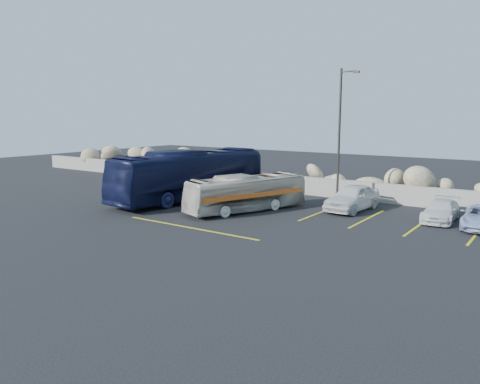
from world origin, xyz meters
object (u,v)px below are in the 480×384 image
Objects in this scene: car_a at (352,197)px; lamppost at (340,133)px; vintage_bus at (247,193)px; car_c at (441,211)px; tour_coach at (190,175)px.

lamppost is at bearing 150.50° from car_a.
vintage_bus reaches higher than car_c.
tour_coach is 10.20m from car_a.
car_c is at bearing 16.14° from tour_coach.
vintage_bus is (-3.58, -4.43, -3.27)m from lamppost.
lamppost reaches higher than vintage_bus.
tour_coach is (-5.01, 0.94, 0.56)m from vintage_bus.
car_c is (5.97, -0.77, -3.76)m from lamppost.
lamppost is 0.70× the size of tour_coach.
tour_coach reaches higher than car_c.
car_a is at bearing 57.09° from vintage_bus.
lamppost reaches higher than tour_coach.
vintage_bus is 2.00× the size of car_c.
vintage_bus is at bearing -128.94° from lamppost.
lamppost is at bearing 71.32° from vintage_bus.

